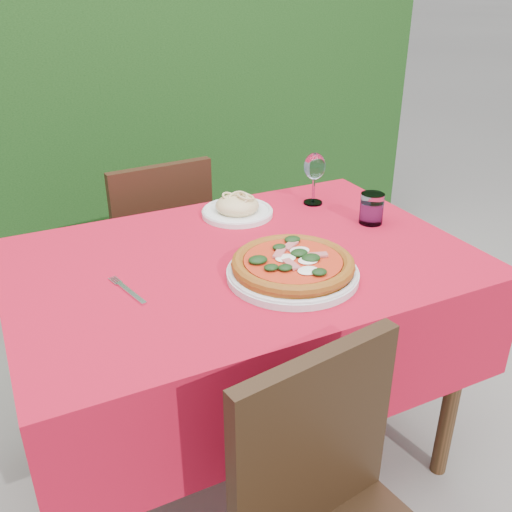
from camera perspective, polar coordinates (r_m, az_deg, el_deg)
name	(u,v)px	position (r m, az deg, el deg)	size (l,w,h in m)	color
ground	(244,454)	(2.04, -1.20, -19.20)	(60.00, 60.00, 0.00)	slate
hedge	(105,96)	(2.95, -14.82, 15.17)	(3.20, 0.55, 1.78)	black
dining_table	(242,303)	(1.66, -1.39, -4.73)	(1.26, 0.86, 0.75)	#452916
chair_far	(157,249)	(2.26, -9.85, 0.73)	(0.41, 0.41, 0.85)	black
pizza_plate	(293,267)	(1.47, 3.70, -1.09)	(0.40, 0.40, 0.06)	silver
pasta_plate	(237,208)	(1.85, -1.88, 4.79)	(0.23, 0.23, 0.07)	white
water_glass	(371,210)	(1.82, 11.47, 4.54)	(0.07, 0.07, 0.10)	white
wine_glass	(315,168)	(1.93, 5.87, 8.70)	(0.07, 0.07, 0.18)	silver
fork	(131,293)	(1.44, -12.39, -3.62)	(0.02, 0.18, 0.00)	silver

